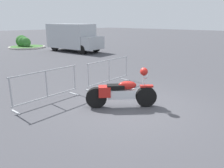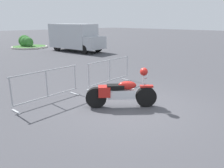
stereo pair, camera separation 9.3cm
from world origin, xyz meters
name	(u,v)px [view 2 (the right image)]	position (x,y,z in m)	size (l,w,h in m)	color
ground_plane	(130,107)	(0.00, 0.00, 0.00)	(120.00, 120.00, 0.00)	#424247
motorcycle	(121,92)	(-0.15, 0.23, 0.47)	(1.73, 1.57, 1.22)	black
crowd_barrier_near	(47,86)	(-1.55, 2.18, 0.56)	(2.40, 0.59, 1.07)	#9EA0A5
crowd_barrier_far	(110,72)	(1.24, 2.18, 0.56)	(2.40, 0.59, 1.07)	#9EA0A5
delivery_van	(75,37)	(6.45, 11.83, 1.24)	(2.66, 5.23, 2.31)	#B2B7BC
planter_island	(27,43)	(4.62, 17.38, 0.43)	(3.40, 3.40, 1.21)	#ADA89E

